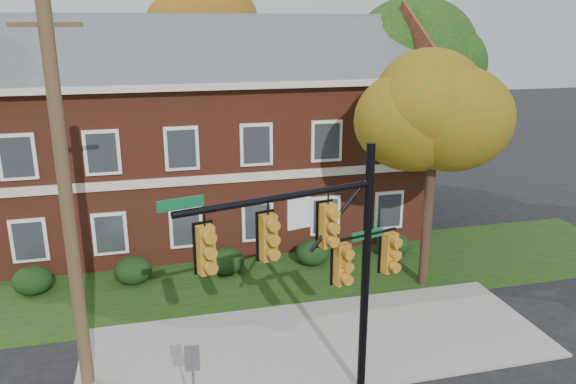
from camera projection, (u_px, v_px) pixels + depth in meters
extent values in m
plane|color=black|center=(329.00, 362.00, 16.17)|extent=(120.00, 120.00, 0.00)
cube|color=gray|center=(319.00, 343.00, 17.09)|extent=(14.00, 5.00, 0.08)
cube|color=#193811|center=(281.00, 275.00, 21.74)|extent=(30.00, 6.00, 0.04)
cube|color=maroon|center=(208.00, 156.00, 25.84)|extent=(18.00, 8.00, 7.00)
cube|color=beige|center=(205.00, 77.00, 24.80)|extent=(18.80, 8.80, 0.24)
cube|color=beige|center=(219.00, 179.00, 22.10)|extent=(18.00, 0.12, 0.35)
ellipsoid|color=black|center=(33.00, 280.00, 20.14)|extent=(1.40, 1.26, 1.05)
ellipsoid|color=black|center=(133.00, 270.00, 20.96)|extent=(1.40, 1.26, 1.05)
ellipsoid|color=black|center=(226.00, 261.00, 21.78)|extent=(1.40, 1.26, 1.05)
ellipsoid|color=black|center=(313.00, 252.00, 22.59)|extent=(1.40, 1.26, 1.05)
ellipsoid|color=black|center=(393.00, 244.00, 23.41)|extent=(1.40, 1.26, 1.05)
cylinder|color=black|center=(428.00, 211.00, 20.23)|extent=(0.36, 0.36, 5.76)
ellipsoid|color=#9D540D|center=(435.00, 112.00, 19.19)|extent=(4.25, 4.25, 3.60)
ellipsoid|color=#9D540D|center=(459.00, 95.00, 18.82)|extent=(3.50, 3.50, 3.00)
cylinder|color=black|center=(416.00, 140.00, 29.34)|extent=(0.36, 0.36, 7.04)
ellipsoid|color=#0F3A10|center=(422.00, 54.00, 28.07)|extent=(5.95, 5.95, 5.04)
ellipsoid|color=#0F3A10|center=(444.00, 41.00, 27.61)|extent=(4.90, 4.90, 4.20)
cylinder|color=black|center=(210.00, 120.00, 33.40)|extent=(0.36, 0.36, 7.68)
ellipsoid|color=#BD3510|center=(206.00, 37.00, 32.02)|extent=(6.46, 6.46, 5.47)
ellipsoid|color=#BD3510|center=(224.00, 26.00, 31.54)|extent=(5.32, 5.32, 4.56)
cylinder|color=black|center=(365.00, 276.00, 13.90)|extent=(0.26, 0.26, 6.73)
cylinder|color=black|center=(280.00, 198.00, 12.10)|extent=(4.68, 1.38, 0.15)
cylinder|color=black|center=(367.00, 235.00, 13.58)|extent=(1.69, 0.52, 0.08)
cube|color=#B0751C|center=(206.00, 250.00, 11.54)|extent=(0.48, 0.39, 1.11)
cube|color=#B0751C|center=(268.00, 238.00, 12.21)|extent=(0.48, 0.39, 1.11)
cube|color=#B0751C|center=(328.00, 226.00, 12.93)|extent=(0.48, 0.39, 1.11)
cube|color=silver|center=(299.00, 213.00, 12.44)|extent=(0.57, 0.18, 0.72)
cube|color=#0B5A2C|center=(181.00, 204.00, 11.01)|extent=(0.94, 0.28, 0.23)
cube|color=#B0751C|center=(342.00, 264.00, 13.43)|extent=(0.48, 0.39, 1.11)
cube|color=#B0751C|center=(389.00, 253.00, 14.10)|extent=(0.48, 0.39, 1.11)
cube|color=#0B5A2C|center=(367.00, 235.00, 13.58)|extent=(0.89, 0.27, 0.22)
cylinder|color=#4F3E24|center=(67.00, 207.00, 13.74)|extent=(0.35, 0.35, 10.13)
cube|color=#4F3E24|center=(46.00, 25.00, 12.51)|extent=(1.58, 0.15, 0.11)
cube|color=slate|center=(192.00, 358.00, 12.80)|extent=(0.35, 0.07, 0.67)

